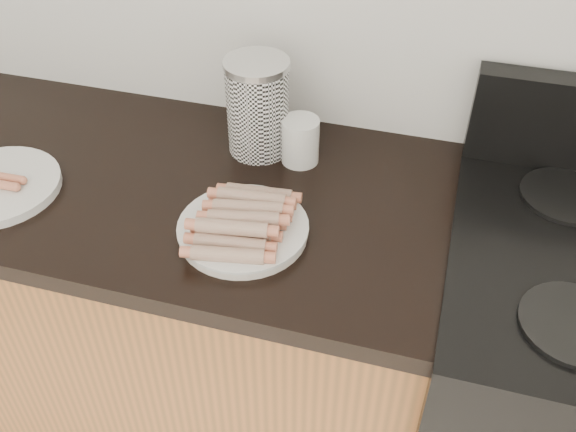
# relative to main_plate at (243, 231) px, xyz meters

# --- Properties ---
(cabinet_base) EXTENTS (2.20, 0.59, 0.86)m
(cabinet_base) POSITION_rel_main_plate_xyz_m (-0.72, 0.11, -0.48)
(cabinet_base) COLOR #9A592A
(cabinet_base) RESTS_ON floor
(burner_near_left) EXTENTS (0.18, 0.18, 0.01)m
(burner_near_left) POSITION_rel_main_plate_xyz_m (0.59, -0.07, 0.01)
(burner_near_left) COLOR black
(burner_near_left) RESTS_ON stove
(burner_far_left) EXTENTS (0.18, 0.18, 0.01)m
(burner_far_left) POSITION_rel_main_plate_xyz_m (0.59, 0.27, 0.01)
(burner_far_left) COLOR black
(burner_far_left) RESTS_ON stove
(main_plate) EXTENTS (0.32, 0.32, 0.02)m
(main_plate) POSITION_rel_main_plate_xyz_m (0.00, 0.00, 0.00)
(main_plate) COLOR white
(main_plate) RESTS_ON counter_slab
(hotdog_pile) EXTENTS (0.13, 0.22, 0.05)m
(hotdog_pile) POSITION_rel_main_plate_xyz_m (-0.00, -0.00, 0.03)
(hotdog_pile) COLOR #A32F1F
(hotdog_pile) RESTS_ON main_plate
(canister) EXTENTS (0.14, 0.14, 0.21)m
(canister) POSITION_rel_main_plate_xyz_m (-0.06, 0.28, 0.10)
(canister) COLOR white
(canister) RESTS_ON counter_slab
(mug) EXTENTS (0.08, 0.08, 0.10)m
(mug) POSITION_rel_main_plate_xyz_m (0.04, 0.26, 0.04)
(mug) COLOR silver
(mug) RESTS_ON counter_slab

